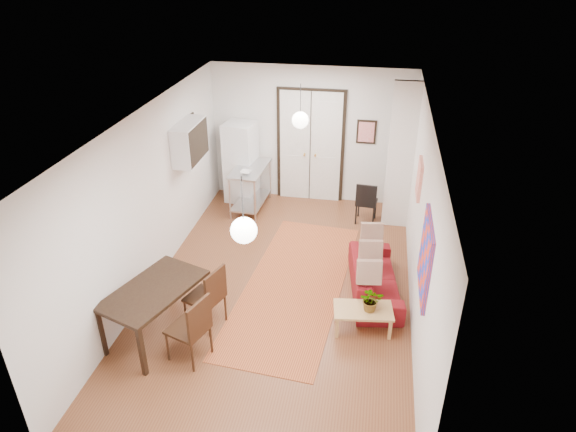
% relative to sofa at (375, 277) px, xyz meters
% --- Properties ---
extents(floor, '(7.00, 7.00, 0.00)m').
position_rel_sofa_xyz_m(floor, '(-1.52, -0.22, -0.27)').
color(floor, brown).
rests_on(floor, ground).
extents(ceiling, '(4.20, 7.00, 0.02)m').
position_rel_sofa_xyz_m(ceiling, '(-1.52, -0.22, 2.63)').
color(ceiling, silver).
rests_on(ceiling, wall_back).
extents(wall_back, '(4.20, 0.02, 2.90)m').
position_rel_sofa_xyz_m(wall_back, '(-1.52, 3.28, 1.18)').
color(wall_back, silver).
rests_on(wall_back, floor).
extents(wall_front, '(4.20, 0.02, 2.90)m').
position_rel_sofa_xyz_m(wall_front, '(-1.52, -3.72, 1.18)').
color(wall_front, silver).
rests_on(wall_front, floor).
extents(wall_left, '(0.02, 7.00, 2.90)m').
position_rel_sofa_xyz_m(wall_left, '(-3.62, -0.22, 1.18)').
color(wall_left, silver).
rests_on(wall_left, floor).
extents(wall_right, '(0.02, 7.00, 2.90)m').
position_rel_sofa_xyz_m(wall_right, '(0.58, -0.22, 1.18)').
color(wall_right, silver).
rests_on(wall_right, floor).
extents(double_doors, '(1.44, 0.06, 2.50)m').
position_rel_sofa_xyz_m(double_doors, '(-1.52, 3.24, 0.93)').
color(double_doors, white).
rests_on(double_doors, wall_back).
extents(stub_partition, '(0.50, 0.10, 2.90)m').
position_rel_sofa_xyz_m(stub_partition, '(0.33, 2.33, 1.18)').
color(stub_partition, silver).
rests_on(stub_partition, floor).
extents(wall_cabinet, '(0.35, 1.00, 0.70)m').
position_rel_sofa_xyz_m(wall_cabinet, '(-3.44, 1.28, 1.63)').
color(wall_cabinet, white).
rests_on(wall_cabinet, wall_left).
extents(painting_popart, '(0.05, 1.00, 1.00)m').
position_rel_sofa_xyz_m(painting_popart, '(0.55, -1.47, 1.38)').
color(painting_popart, red).
rests_on(painting_popart, wall_right).
extents(painting_abstract, '(0.05, 0.50, 0.60)m').
position_rel_sofa_xyz_m(painting_abstract, '(0.55, 0.58, 1.53)').
color(painting_abstract, beige).
rests_on(painting_abstract, wall_right).
extents(poster_back, '(0.40, 0.03, 0.50)m').
position_rel_sofa_xyz_m(poster_back, '(-0.37, 3.25, 1.33)').
color(poster_back, red).
rests_on(poster_back, wall_back).
extents(print_left, '(0.03, 0.44, 0.54)m').
position_rel_sofa_xyz_m(print_left, '(-3.59, 1.78, 1.68)').
color(print_left, '#8F5D3B').
rests_on(print_left, wall_left).
extents(pendant_back, '(0.30, 0.30, 0.80)m').
position_rel_sofa_xyz_m(pendant_back, '(-1.52, 1.78, 1.98)').
color(pendant_back, white).
rests_on(pendant_back, ceiling).
extents(pendant_front, '(0.30, 0.30, 0.80)m').
position_rel_sofa_xyz_m(pendant_front, '(-1.52, -2.22, 1.98)').
color(pendant_front, white).
rests_on(pendant_front, ceiling).
extents(kilim_rug, '(1.89, 4.25, 0.01)m').
position_rel_sofa_xyz_m(kilim_rug, '(-1.30, -0.06, -0.26)').
color(kilim_rug, '#AC562B').
rests_on(kilim_rug, floor).
extents(sofa, '(0.97, 1.92, 0.54)m').
position_rel_sofa_xyz_m(sofa, '(0.00, 0.00, 0.00)').
color(sofa, maroon).
rests_on(sofa, floor).
extents(coffee_table, '(0.90, 0.58, 0.38)m').
position_rel_sofa_xyz_m(coffee_table, '(-0.14, -0.98, 0.06)').
color(coffee_table, tan).
rests_on(coffee_table, floor).
extents(potted_plant, '(0.33, 0.37, 0.37)m').
position_rel_sofa_xyz_m(potted_plant, '(-0.04, -0.98, 0.29)').
color(potted_plant, '#337238').
rests_on(potted_plant, coffee_table).
extents(kitchen_counter, '(0.68, 1.25, 0.94)m').
position_rel_sofa_xyz_m(kitchen_counter, '(-2.68, 2.52, 0.34)').
color(kitchen_counter, silver).
rests_on(kitchen_counter, floor).
extents(bowl, '(0.23, 0.23, 0.05)m').
position_rel_sofa_xyz_m(bowl, '(-2.68, 2.22, 0.70)').
color(bowl, silver).
rests_on(bowl, kitchen_counter).
extents(soap_bottle, '(0.09, 0.09, 0.19)m').
position_rel_sofa_xyz_m(soap_bottle, '(-2.73, 2.77, 0.77)').
color(soap_bottle, '#5389B4').
rests_on(soap_bottle, kitchen_counter).
extents(fridge, '(0.69, 0.69, 1.74)m').
position_rel_sofa_xyz_m(fridge, '(-2.98, 2.93, 0.60)').
color(fridge, silver).
rests_on(fridge, floor).
extents(dining_table, '(1.29, 1.68, 0.82)m').
position_rel_sofa_xyz_m(dining_table, '(-3.04, -1.61, 0.46)').
color(dining_table, black).
rests_on(dining_table, floor).
extents(dining_chair_near, '(0.61, 0.75, 1.01)m').
position_rel_sofa_xyz_m(dining_chair_near, '(-2.44, -1.16, 0.32)').
color(dining_chair_near, '#331C10').
rests_on(dining_chair_near, floor).
extents(dining_chair_far, '(0.61, 0.75, 1.01)m').
position_rel_sofa_xyz_m(dining_chair_far, '(-2.44, -1.86, 0.32)').
color(dining_chair_far, '#331C10').
rests_on(dining_chair_far, floor).
extents(black_side_chair, '(0.44, 0.44, 0.89)m').
position_rel_sofa_xyz_m(black_side_chair, '(-0.24, 2.45, 0.25)').
color(black_side_chair, black).
rests_on(black_side_chair, floor).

